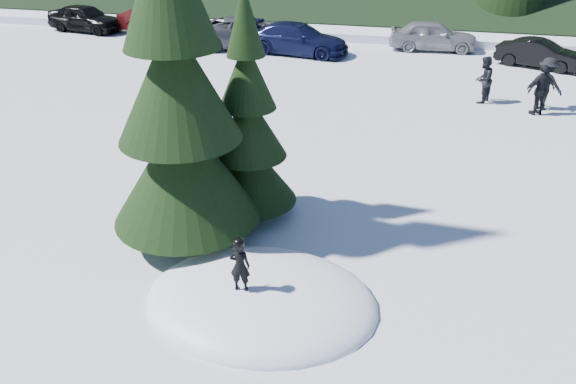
% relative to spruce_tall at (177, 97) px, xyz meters
% --- Properties ---
extents(ground, '(200.00, 200.00, 0.00)m').
position_rel_spruce_tall_xyz_m(ground, '(2.20, -1.80, -3.32)').
color(ground, white).
rests_on(ground, ground).
extents(snow_mound, '(4.48, 3.52, 0.96)m').
position_rel_spruce_tall_xyz_m(snow_mound, '(2.20, -1.80, -3.32)').
color(snow_mound, white).
rests_on(snow_mound, ground).
extents(spruce_tall, '(3.20, 3.20, 8.60)m').
position_rel_spruce_tall_xyz_m(spruce_tall, '(0.00, 0.00, 0.00)').
color(spruce_tall, black).
rests_on(spruce_tall, ground).
extents(spruce_short, '(2.20, 2.20, 5.37)m').
position_rel_spruce_tall_xyz_m(spruce_short, '(1.00, 1.40, -1.22)').
color(spruce_short, black).
rests_on(spruce_short, ground).
extents(child_skier, '(0.39, 0.27, 1.02)m').
position_rel_spruce_tall_xyz_m(child_skier, '(1.91, -2.10, -2.33)').
color(child_skier, black).
rests_on(child_skier, snow_mound).
extents(adult_0, '(0.95, 1.04, 1.73)m').
position_rel_spruce_tall_xyz_m(adult_0, '(6.85, 11.57, -2.45)').
color(adult_0, black).
rests_on(adult_0, ground).
extents(adult_1, '(1.12, 0.88, 1.78)m').
position_rel_spruce_tall_xyz_m(adult_1, '(8.74, 10.66, -2.43)').
color(adult_1, black).
rests_on(adult_1, ground).
extents(adult_2, '(1.39, 1.15, 1.88)m').
position_rel_spruce_tall_xyz_m(adult_2, '(8.96, 11.33, -2.38)').
color(adult_2, black).
rests_on(adult_2, ground).
extents(car_0, '(4.70, 2.51, 1.52)m').
position_rel_spruce_tall_xyz_m(car_0, '(-14.54, 19.33, -2.56)').
color(car_0, black).
rests_on(car_0, ground).
extents(car_1, '(4.65, 1.88, 1.50)m').
position_rel_spruce_tall_xyz_m(car_1, '(-10.20, 19.85, -2.57)').
color(car_1, '#3D0B0B').
rests_on(car_1, ground).
extents(car_2, '(6.02, 4.51, 1.52)m').
position_rel_spruce_tall_xyz_m(car_2, '(-4.35, 18.07, -2.56)').
color(car_2, '#4C4E53').
rests_on(car_2, ground).
extents(car_3, '(5.31, 2.77, 1.47)m').
position_rel_spruce_tall_xyz_m(car_3, '(-1.53, 17.15, -2.58)').
color(car_3, '#0E1234').
rests_on(car_3, ground).
extents(car_4, '(4.42, 2.03, 1.47)m').
position_rel_spruce_tall_xyz_m(car_4, '(4.89, 19.55, -2.58)').
color(car_4, gray).
rests_on(car_4, ground).
extents(car_5, '(3.95, 2.58, 1.23)m').
position_rel_spruce_tall_xyz_m(car_5, '(9.64, 17.38, -2.70)').
color(car_5, black).
rests_on(car_5, ground).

